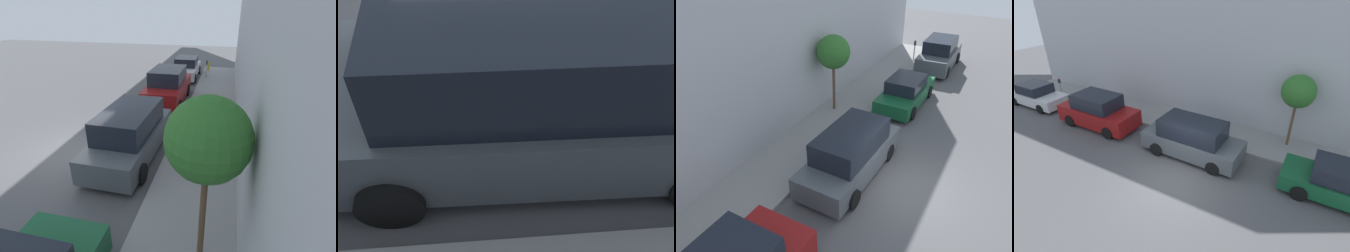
# 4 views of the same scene
# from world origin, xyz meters

# --- Properties ---
(ground_plane) EXTENTS (60.00, 60.00, 0.00)m
(ground_plane) POSITION_xyz_m (0.00, 0.00, 0.00)
(ground_plane) COLOR #515154
(sidewalk) EXTENTS (2.60, 32.00, 0.15)m
(sidewalk) POSITION_xyz_m (4.80, 0.00, 0.07)
(sidewalk) COLOR gray
(sidewalk) RESTS_ON ground_plane
(building_facade) EXTENTS (2.00, 32.00, 10.53)m
(building_facade) POSITION_xyz_m (7.10, 0.00, 5.27)
(building_facade) COLOR #B7B7BC
(building_facade) RESTS_ON ground_plane
(parked_sedan_second) EXTENTS (1.92, 4.51, 1.54)m
(parked_sedan_second) POSITION_xyz_m (2.40, -6.22, 0.72)
(parked_sedan_second) COLOR #14512D
(parked_sedan_second) RESTS_ON ground_plane
(parked_minivan_third) EXTENTS (2.02, 4.94, 1.90)m
(parked_minivan_third) POSITION_xyz_m (2.22, 0.24, 0.92)
(parked_minivan_third) COLOR #4C5156
(parked_minivan_third) RESTS_ON ground_plane
(parked_suv_fourth) EXTENTS (2.08, 4.81, 1.98)m
(parked_suv_fourth) POSITION_xyz_m (2.22, 6.46, 0.93)
(parked_suv_fourth) COLOR maroon
(parked_suv_fourth) RESTS_ON ground_plane
(parked_sedan_fifth) EXTENTS (1.92, 4.51, 1.54)m
(parked_sedan_fifth) POSITION_xyz_m (2.33, 12.45, 0.73)
(parked_sedan_fifth) COLOR silver
(parked_sedan_fifth) RESTS_ON ground_plane
(parking_meter_far) EXTENTS (0.11, 0.15, 1.35)m
(parking_meter_far) POSITION_xyz_m (3.95, 12.00, 0.98)
(parking_meter_far) COLOR #ADADB2
(parking_meter_far) RESTS_ON sidewalk
(street_tree) EXTENTS (1.59, 1.59, 3.75)m
(street_tree) POSITION_xyz_m (5.28, -3.76, 3.09)
(street_tree) COLOR brown
(street_tree) RESTS_ON sidewalk
(fire_hydrant) EXTENTS (0.20, 0.20, 0.69)m
(fire_hydrant) POSITION_xyz_m (3.85, 14.76, 0.49)
(fire_hydrant) COLOR gold
(fire_hydrant) RESTS_ON sidewalk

